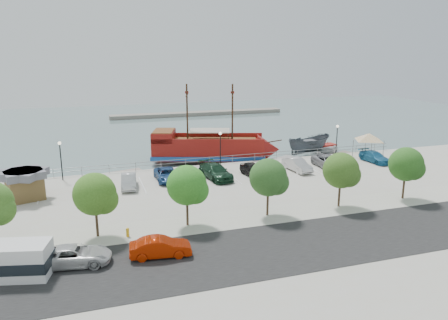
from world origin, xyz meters
name	(u,v)px	position (x,y,z in m)	size (l,w,h in m)	color
ground	(239,190)	(0.00, 0.00, -1.00)	(160.00, 160.00, 0.00)	slate
land_slab	(351,283)	(0.00, -21.00, -0.60)	(100.00, 58.00, 1.20)	#ADA794
street	(312,242)	(0.00, -16.00, 0.01)	(100.00, 8.00, 0.04)	black
sidewalk	(278,214)	(0.00, -10.00, 0.01)	(100.00, 4.00, 0.05)	#ABA992
seawall_railing	(217,160)	(0.00, 7.80, 0.53)	(50.00, 0.06, 1.00)	gray
far_shore	(198,114)	(10.00, 55.00, -0.60)	(40.00, 3.00, 0.80)	gray
pirate_ship	(218,149)	(1.51, 12.50, 0.83)	(17.62, 9.77, 10.92)	maroon
patrol_boat	(309,146)	(14.99, 11.96, 0.32)	(2.57, 6.85, 2.65)	#485058
speedboat	(323,148)	(17.89, 12.93, -0.32)	(4.69, 6.57, 1.36)	white
dock_west	(113,176)	(-12.60, 9.20, -0.79)	(7.50, 2.14, 0.43)	gray
dock_mid	(275,162)	(8.47, 9.20, -0.79)	(7.50, 2.14, 0.43)	gray
dock_east	(333,157)	(17.33, 9.20, -0.78)	(7.80, 2.23, 0.45)	#6F645C
shed	(24,184)	(-21.14, 1.10, 1.49)	(4.27, 4.27, 2.80)	brown
canopy_tent	(369,133)	(19.84, 4.96, 3.21)	(5.67, 5.67, 3.69)	slate
street_van	(74,255)	(-16.64, -14.19, 0.67)	(2.23, 4.83, 1.34)	silver
street_sedan	(160,247)	(-11.03, -14.77, 0.69)	(1.46, 4.19, 1.38)	#B12103
fire_hydrant	(128,232)	(-12.84, -10.80, 0.40)	(0.26, 0.26, 0.74)	gold
lamp_post_left	(60,154)	(-18.00, 6.50, 2.94)	(0.36, 0.36, 4.28)	black
lamp_post_mid	(220,143)	(0.00, 6.50, 2.94)	(0.36, 0.36, 4.28)	black
lamp_post_right	(337,135)	(16.00, 6.50, 2.94)	(0.36, 0.36, 4.28)	black
tree_b	(97,195)	(-14.85, -10.07, 3.30)	(3.30, 3.20, 5.00)	#473321
tree_c	(189,187)	(-7.85, -10.07, 3.30)	(3.30, 3.20, 5.00)	#473321
tree_d	(270,179)	(-0.85, -10.07, 3.30)	(3.30, 3.20, 5.00)	#473321
tree_e	(343,172)	(6.15, -10.07, 3.30)	(3.30, 3.20, 5.00)	#473321
tree_f	(408,165)	(13.15, -10.07, 3.30)	(3.30, 3.20, 5.00)	#473321
parked_car_b	(129,181)	(-11.43, 1.49, 0.70)	(1.49, 4.27, 1.41)	#B3B4B6
parked_car_c	(167,175)	(-7.28, 2.79, 0.67)	(2.23, 4.82, 1.34)	navy
parked_car_d	(216,172)	(-2.00, 1.89, 0.80)	(2.24, 5.51, 1.60)	#13311E
parked_car_e	(253,170)	(2.29, 1.56, 0.73)	(1.73, 4.29, 1.46)	black
parked_car_f	(297,165)	(7.96, 1.92, 0.74)	(1.57, 4.50, 1.48)	beige
parked_car_g	(328,162)	(12.22, 2.11, 0.74)	(2.44, 5.29, 1.47)	gray
parked_car_h	(375,157)	(19.13, 2.60, 0.67)	(1.89, 4.64, 1.35)	#206B9A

